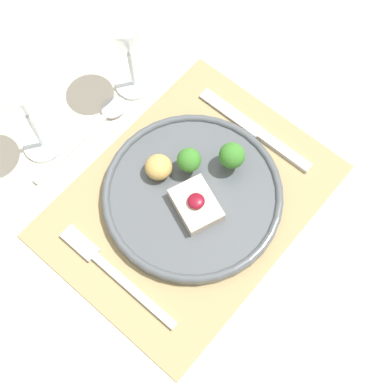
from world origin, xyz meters
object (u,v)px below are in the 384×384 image
(fork, at_px, (110,269))
(spoon, at_px, (100,121))
(wine_glass_far, at_px, (20,102))
(dinner_plate, at_px, (192,192))
(knife, at_px, (262,135))
(wine_glass_near, at_px, (126,38))

(fork, xyz_separation_m, spoon, (0.17, 0.18, -0.00))
(fork, distance_m, wine_glass_far, 0.27)
(fork, height_order, spoon, spoon)
(dinner_plate, bearing_deg, knife, -6.36)
(fork, xyz_separation_m, wine_glass_near, (0.26, 0.19, 0.11))
(wine_glass_far, bearing_deg, dinner_plate, -69.76)
(fork, relative_size, wine_glass_far, 1.22)
(knife, xyz_separation_m, wine_glass_near, (-0.06, 0.22, 0.11))
(dinner_plate, height_order, wine_glass_far, wine_glass_far)
(spoon, relative_size, wine_glass_far, 1.12)
(spoon, xyz_separation_m, wine_glass_far, (-0.09, 0.04, 0.12))
(knife, bearing_deg, wine_glass_near, 103.42)
(dinner_plate, bearing_deg, spoon, 89.49)
(dinner_plate, height_order, spoon, dinner_plate)
(fork, relative_size, wine_glass_near, 1.28)
(spoon, bearing_deg, dinner_plate, -89.36)
(dinner_plate, relative_size, wine_glass_near, 1.62)
(dinner_plate, distance_m, wine_glass_far, 0.28)
(spoon, bearing_deg, wine_glass_far, 157.57)
(dinner_plate, distance_m, spoon, 0.20)
(knife, bearing_deg, fork, 172.56)
(dinner_plate, xyz_separation_m, wine_glass_far, (-0.09, 0.24, 0.11))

